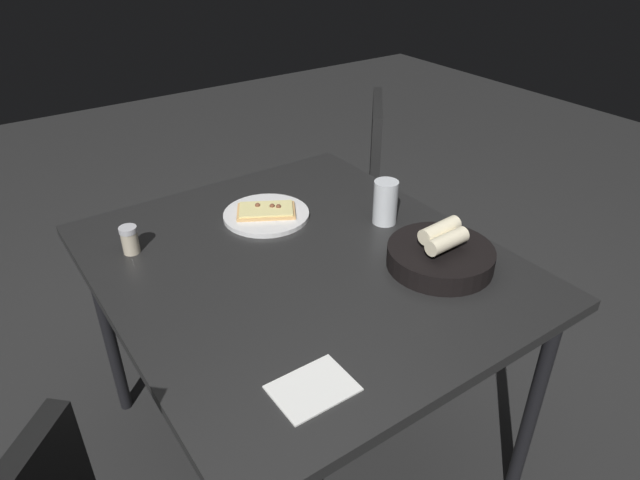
{
  "coord_description": "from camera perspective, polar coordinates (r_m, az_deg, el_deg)",
  "views": [
    {
      "loc": [
        -0.68,
        -1.06,
        1.56
      ],
      "look_at": [
        0.09,
        0.04,
        0.74
      ],
      "focal_mm": 31.62,
      "sensor_mm": 36.0,
      "label": 1
    }
  ],
  "objects": [
    {
      "name": "pizza_plate",
      "position": [
        1.71,
        -5.45,
        2.67
      ],
      "size": [
        0.26,
        0.26,
        0.04
      ],
      "color": "silver",
      "rests_on": "dining_table"
    },
    {
      "name": "beer_glass",
      "position": [
        1.66,
        6.61,
        3.56
      ],
      "size": [
        0.07,
        0.07,
        0.13
      ],
      "color": "silver",
      "rests_on": "dining_table"
    },
    {
      "name": "ground",
      "position": [
        2.01,
        -1.59,
        -19.87
      ],
      "size": [
        8.0,
        8.0,
        0.0
      ],
      "primitive_type": "plane",
      "color": "#262626"
    },
    {
      "name": "chair_near",
      "position": [
        2.44,
        2.58,
        5.71
      ],
      "size": [
        0.62,
        0.62,
        0.87
      ],
      "color": "black",
      "rests_on": "ground"
    },
    {
      "name": "napkin",
      "position": [
        1.14,
        -0.73,
        -14.77
      ],
      "size": [
        0.16,
        0.12,
        0.0
      ],
      "color": "white",
      "rests_on": "dining_table"
    },
    {
      "name": "bread_basket",
      "position": [
        1.49,
        12.13,
        -1.49
      ],
      "size": [
        0.28,
        0.28,
        0.12
      ],
      "color": "black",
      "rests_on": "dining_table"
    },
    {
      "name": "dining_table",
      "position": [
        1.54,
        -1.95,
        -3.81
      ],
      "size": [
        0.99,
        1.12,
        0.74
      ],
      "color": "black",
      "rests_on": "ground"
    },
    {
      "name": "pepper_shaker",
      "position": [
        1.6,
        -18.67,
        -0.12
      ],
      "size": [
        0.05,
        0.05,
        0.08
      ],
      "color": "#BFB299",
      "rests_on": "dining_table"
    }
  ]
}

